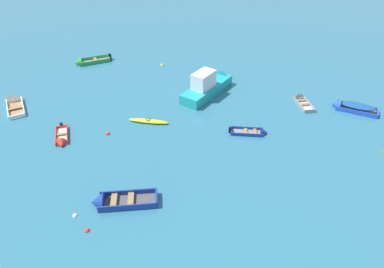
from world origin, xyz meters
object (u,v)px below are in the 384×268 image
Objects in this scene: motor_launch_turquoise_outer_left at (209,85)px; mooring_buoy_outer_edge at (87,231)px; rowboat_grey_distant_center at (300,100)px; rowboat_white_back_row_center at (15,102)px; rowboat_deep_blue_center at (112,202)px; rowboat_deep_blue_outer_right at (256,132)px; mooring_buoy_far_field at (75,216)px; mooring_buoy_trailing at (108,134)px; rowboat_green_midfield_left at (86,62)px; rowboat_blue_cluster_outer at (349,106)px; rowboat_red_back_row_right at (62,140)px; mooring_buoy_midfield at (162,65)px; kayak_yellow_near_camera at (149,121)px.

mooring_buoy_outer_edge is (-5.98, -16.80, -0.79)m from motor_launch_turquoise_outer_left.
rowboat_white_back_row_center is at bearing -173.86° from rowboat_grey_distant_center.
rowboat_deep_blue_outer_right is (9.19, 8.19, -0.07)m from rowboat_deep_blue_center.
mooring_buoy_far_field is 0.80× the size of mooring_buoy_trailing.
rowboat_deep_blue_center is at bearing 29.61° from mooring_buoy_far_field.
rowboat_blue_cluster_outer is at bearing -16.12° from rowboat_green_midfield_left.
rowboat_green_midfield_left reaches higher than rowboat_white_back_row_center.
rowboat_deep_blue_outer_right is at bearing -58.56° from motor_launch_turquoise_outer_left.
rowboat_grey_distant_center is at bearing 47.54° from mooring_buoy_outer_edge.
rowboat_green_midfield_left reaches higher than rowboat_red_back_row_right.
rowboat_deep_blue_center is at bearing -70.74° from mooring_buoy_trailing.
rowboat_deep_blue_outer_right is 14.30m from mooring_buoy_outer_edge.
rowboat_red_back_row_right is at bearing -109.49° from mooring_buoy_midfield.
rowboat_red_back_row_right is 6.86m from kayak_yellow_near_camera.
rowboat_deep_blue_outer_right reaches higher than mooring_buoy_midfield.
rowboat_deep_blue_outer_right is at bearing 39.90° from mooring_buoy_far_field.
mooring_buoy_midfield reaches higher than mooring_buoy_far_field.
rowboat_green_midfield_left is at bearing 163.62° from rowboat_grey_distant_center.
motor_launch_turquoise_outer_left reaches higher than rowboat_blue_cluster_outer.
mooring_buoy_trailing is (-7.64, -7.69, -0.79)m from motor_launch_turquoise_outer_left.
rowboat_deep_blue_center is at bearing -88.90° from mooring_buoy_midfield.
mooring_buoy_far_field is at bearing -85.89° from mooring_buoy_trailing.
rowboat_grey_distant_center is 10.13× the size of mooring_buoy_outer_edge.
rowboat_blue_cluster_outer is 19.68m from mooring_buoy_midfield.
rowboat_blue_cluster_outer reaches higher than rowboat_deep_blue_outer_right.
kayak_yellow_near_camera is at bearing -129.35° from motor_launch_turquoise_outer_left.
rowboat_white_back_row_center reaches higher than mooring_buoy_midfield.
mooring_buoy_outer_edge is at bearing -79.67° from mooring_buoy_trailing.
rowboat_white_back_row_center is at bearing 131.51° from mooring_buoy_outer_edge.
mooring_buoy_trailing is at bearing -63.40° from rowboat_green_midfield_left.
motor_launch_turquoise_outer_left is at bearing 65.98° from mooring_buoy_far_field.
rowboat_blue_cluster_outer is 1.33× the size of rowboat_grey_distant_center.
rowboat_blue_cluster_outer reaches higher than mooring_buoy_midfield.
rowboat_white_back_row_center is 15.87m from mooring_buoy_far_field.
mooring_buoy_trailing is (-11.66, -1.11, -0.14)m from rowboat_deep_blue_outer_right.
rowboat_grey_distant_center is 0.78× the size of rowboat_white_back_row_center.
rowboat_grey_distant_center is 10.54× the size of mooring_buoy_far_field.
mooring_buoy_far_field is 0.96× the size of mooring_buoy_outer_edge.
mooring_buoy_midfield reaches higher than mooring_buoy_trailing.
rowboat_white_back_row_center is at bearing 171.33° from kayak_yellow_near_camera.
mooring_buoy_midfield is at bearing 91.10° from rowboat_deep_blue_center.
rowboat_deep_blue_center is 1.42× the size of rowboat_red_back_row_right.
rowboat_green_midfield_left is at bearing -178.21° from mooring_buoy_midfield.
kayak_yellow_near_camera is at bearing -167.90° from rowboat_blue_cluster_outer.
rowboat_red_back_row_right is 0.72× the size of rowboat_green_midfield_left.
mooring_buoy_far_field is (10.39, -11.99, -0.16)m from rowboat_white_back_row_center.
mooring_buoy_trailing is at bearing 100.33° from mooring_buoy_outer_edge.
rowboat_green_midfield_left is 14.89m from mooring_buoy_trailing.
rowboat_deep_blue_outer_right is 10.70× the size of mooring_buoy_far_field.
mooring_buoy_outer_edge is at bearing -48.49° from rowboat_white_back_row_center.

